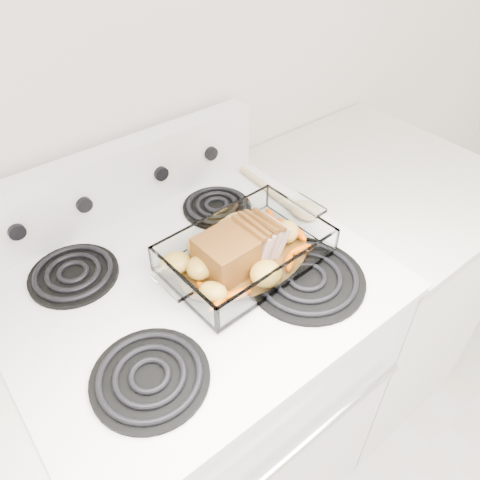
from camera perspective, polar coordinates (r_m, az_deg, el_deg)
electric_range at (r=1.37m, az=-4.77°, el=-17.87°), size 0.78×0.70×1.12m
counter_right at (r=1.68m, az=14.27°, el=-5.37°), size 0.58×0.68×0.93m
baking_dish at (r=1.01m, az=0.71°, el=-1.84°), size 0.34×0.23×0.07m
pork_roast at (r=0.98m, az=-0.56°, el=-1.24°), size 0.20×0.11×0.09m
roast_vegetables at (r=1.03m, az=-0.73°, el=-0.47°), size 0.35×0.19×0.04m
wooden_spoon at (r=1.20m, az=5.97°, el=4.80°), size 0.06×0.28×0.02m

